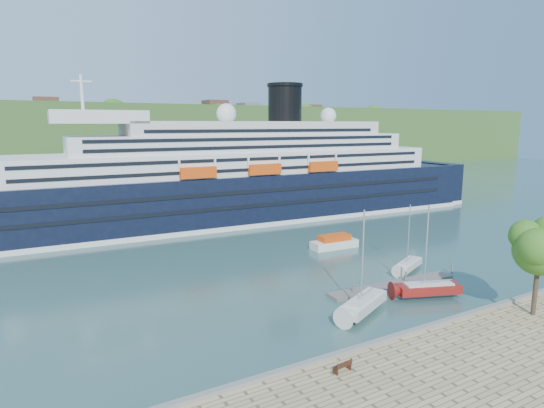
{
  "coord_description": "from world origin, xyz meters",
  "views": [
    {
      "loc": [
        -29.69,
        -24.51,
        17.7
      ],
      "look_at": [
        1.09,
        30.0,
        6.59
      ],
      "focal_mm": 30.0,
      "sensor_mm": 36.0,
      "label": 1
    }
  ],
  "objects": [
    {
      "name": "sailboat_white_near",
      "position": [
        -2.31,
        6.47,
        4.8
      ],
      "size": [
        7.62,
        5.0,
        9.61
      ],
      "primitive_type": null,
      "rotation": [
        0.0,
        0.0,
        0.43
      ],
      "color": "silver",
      "rests_on": "ground"
    },
    {
      "name": "quay_coping",
      "position": [
        0.0,
        -0.2,
        1.15
      ],
      "size": [
        220.0,
        0.5,
        0.3
      ],
      "primitive_type": "cube",
      "color": "slate",
      "rests_on": "promenade"
    },
    {
      "name": "cruise_ship",
      "position": [
        3.61,
        50.91,
        12.58
      ],
      "size": [
        112.68,
        21.23,
        25.17
      ],
      "primitive_type": null,
      "rotation": [
        0.0,
        0.0,
        -0.04
      ],
      "color": "black",
      "rests_on": "ground"
    },
    {
      "name": "floating_pontoon",
      "position": [
        5.29,
        10.36,
        0.18
      ],
      "size": [
        16.24,
        2.75,
        0.36
      ],
      "primitive_type": null,
      "rotation": [
        0.0,
        0.0,
        -0.05
      ],
      "color": "slate",
      "rests_on": "ground"
    },
    {
      "name": "sailboat_white_far",
      "position": [
        10.82,
        13.5,
        3.96
      ],
      "size": [
        6.27,
        4.11,
        7.91
      ],
      "primitive_type": null,
      "rotation": [
        0.0,
        0.0,
        0.43
      ],
      "color": "silver",
      "rests_on": "ground"
    },
    {
      "name": "tender_launch",
      "position": [
        9.33,
        26.32,
        0.97
      ],
      "size": [
        7.15,
        2.79,
        1.94
      ],
      "primitive_type": null,
      "rotation": [
        0.0,
        0.0,
        -0.06
      ],
      "color": "#E6480D",
      "rests_on": "ground"
    },
    {
      "name": "ground",
      "position": [
        0.0,
        0.0,
        0.0
      ],
      "size": [
        400.0,
        400.0,
        0.0
      ],
      "primitive_type": "plane",
      "color": "#2E524C",
      "rests_on": "ground"
    },
    {
      "name": "sailboat_red",
      "position": [
        6.2,
        6.27,
        4.66
      ],
      "size": [
        7.45,
        4.41,
        9.31
      ],
      "primitive_type": null,
      "rotation": [
        0.0,
        0.0,
        -0.36
      ],
      "color": "maroon",
      "rests_on": "ground"
    },
    {
      "name": "promenade_tree",
      "position": [
        9.1,
        -2.88,
        5.8
      ],
      "size": [
        5.79,
        5.79,
        9.6
      ],
      "primitive_type": null,
      "color": "#2B6B1C",
      "rests_on": "promenade"
    },
    {
      "name": "park_bench",
      "position": [
        -11.49,
        -2.03,
        1.47
      ],
      "size": [
        1.51,
        0.73,
        0.94
      ],
      "primitive_type": null,
      "rotation": [
        0.0,
        0.0,
        0.09
      ],
      "color": "#412012",
      "rests_on": "promenade"
    },
    {
      "name": "far_hillside",
      "position": [
        0.0,
        145.0,
        12.0
      ],
      "size": [
        400.0,
        50.0,
        24.0
      ],
      "primitive_type": "cube",
      "color": "#366227",
      "rests_on": "ground"
    }
  ]
}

